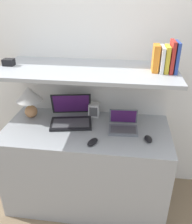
{
  "coord_description": "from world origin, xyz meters",
  "views": [
    {
      "loc": [
        0.31,
        -1.34,
        1.79
      ],
      "look_at": [
        0.08,
        0.33,
        0.93
      ],
      "focal_mm": 38.0,
      "sensor_mm": 36.0,
      "label": 1
    }
  ],
  "objects_px": {
    "second_mouse": "(148,139)",
    "router_box": "(94,110)",
    "book_red": "(172,57)",
    "book_white": "(162,59)",
    "book_blue": "(176,57)",
    "book_yellow": "(167,59)",
    "laptop_large": "(71,117)",
    "laptop_small": "(123,126)",
    "shelf_gadget": "(9,62)",
    "book_orange": "(156,58)",
    "computer_mouse": "(93,142)",
    "table_lamp": "(29,97)"
  },
  "relations": [
    {
      "from": "second_mouse",
      "to": "router_box",
      "type": "height_order",
      "value": "router_box"
    },
    {
      "from": "second_mouse",
      "to": "book_red",
      "type": "distance_m",
      "value": 0.63
    },
    {
      "from": "book_red",
      "to": "book_white",
      "type": "distance_m",
      "value": 0.07
    },
    {
      "from": "book_blue",
      "to": "book_yellow",
      "type": "distance_m",
      "value": 0.07
    },
    {
      "from": "laptop_large",
      "to": "laptop_small",
      "type": "relative_size",
      "value": 1.65
    },
    {
      "from": "book_blue",
      "to": "shelf_gadget",
      "type": "height_order",
      "value": "book_blue"
    },
    {
      "from": "laptop_large",
      "to": "router_box",
      "type": "height_order",
      "value": "laptop_large"
    },
    {
      "from": "laptop_large",
      "to": "router_box",
      "type": "distance_m",
      "value": 0.23
    },
    {
      "from": "book_white",
      "to": "book_orange",
      "type": "distance_m",
      "value": 0.04
    },
    {
      "from": "second_mouse",
      "to": "book_blue",
      "type": "height_order",
      "value": "book_blue"
    },
    {
      "from": "laptop_large",
      "to": "book_orange",
      "type": "distance_m",
      "value": 0.86
    },
    {
      "from": "book_white",
      "to": "second_mouse",
      "type": "bearing_deg",
      "value": -105.25
    },
    {
      "from": "book_yellow",
      "to": "laptop_large",
      "type": "bearing_deg",
      "value": 177.44
    },
    {
      "from": "second_mouse",
      "to": "book_red",
      "type": "xyz_separation_m",
      "value": [
        0.12,
        0.18,
        0.59
      ]
    },
    {
      "from": "router_box",
      "to": "book_red",
      "type": "distance_m",
      "value": 0.82
    },
    {
      "from": "book_red",
      "to": "shelf_gadget",
      "type": "relative_size",
      "value": 2.65
    },
    {
      "from": "book_red",
      "to": "book_white",
      "type": "bearing_deg",
      "value": -180.0
    },
    {
      "from": "book_red",
      "to": "shelf_gadget",
      "type": "bearing_deg",
      "value": -180.0
    },
    {
      "from": "computer_mouse",
      "to": "book_white",
      "type": "distance_m",
      "value": 0.79
    },
    {
      "from": "router_box",
      "to": "book_orange",
      "type": "relative_size",
      "value": 0.64
    },
    {
      "from": "router_box",
      "to": "shelf_gadget",
      "type": "distance_m",
      "value": 0.82
    },
    {
      "from": "router_box",
      "to": "book_white",
      "type": "height_order",
      "value": "book_white"
    },
    {
      "from": "table_lamp",
      "to": "book_red",
      "type": "distance_m",
      "value": 1.22
    },
    {
      "from": "router_box",
      "to": "book_orange",
      "type": "height_order",
      "value": "book_orange"
    },
    {
      "from": "computer_mouse",
      "to": "router_box",
      "type": "height_order",
      "value": "router_box"
    },
    {
      "from": "book_red",
      "to": "second_mouse",
      "type": "bearing_deg",
      "value": -122.71
    },
    {
      "from": "computer_mouse",
      "to": "book_white",
      "type": "height_order",
      "value": "book_white"
    },
    {
      "from": "book_white",
      "to": "book_orange",
      "type": "xyz_separation_m",
      "value": [
        -0.04,
        0.0,
        0.0
      ]
    },
    {
      "from": "laptop_small",
      "to": "book_orange",
      "type": "distance_m",
      "value": 0.6
    },
    {
      "from": "book_white",
      "to": "book_blue",
      "type": "bearing_deg",
      "value": 0.0
    },
    {
      "from": "laptop_small",
      "to": "shelf_gadget",
      "type": "height_order",
      "value": "shelf_gadget"
    },
    {
      "from": "book_yellow",
      "to": "book_red",
      "type": "bearing_deg",
      "value": 0.0
    },
    {
      "from": "router_box",
      "to": "second_mouse",
      "type": "bearing_deg",
      "value": -36.45
    },
    {
      "from": "book_blue",
      "to": "shelf_gadget",
      "type": "xyz_separation_m",
      "value": [
        -1.28,
        0.0,
        -0.08
      ]
    },
    {
      "from": "laptop_small",
      "to": "book_blue",
      "type": "bearing_deg",
      "value": 6.72
    },
    {
      "from": "laptop_large",
      "to": "second_mouse",
      "type": "bearing_deg",
      "value": -18.09
    },
    {
      "from": "laptop_large",
      "to": "computer_mouse",
      "type": "bearing_deg",
      "value": -52.82
    },
    {
      "from": "shelf_gadget",
      "to": "book_blue",
      "type": "bearing_deg",
      "value": 0.0
    },
    {
      "from": "table_lamp",
      "to": "shelf_gadget",
      "type": "xyz_separation_m",
      "value": [
        -0.1,
        -0.07,
        0.33
      ]
    },
    {
      "from": "book_blue",
      "to": "book_red",
      "type": "height_order",
      "value": "book_red"
    },
    {
      "from": "shelf_gadget",
      "to": "book_red",
      "type": "bearing_deg",
      "value": 0.0
    },
    {
      "from": "book_blue",
      "to": "laptop_small",
      "type": "bearing_deg",
      "value": -173.28
    },
    {
      "from": "laptop_large",
      "to": "router_box",
      "type": "bearing_deg",
      "value": 36.28
    },
    {
      "from": "book_blue",
      "to": "book_yellow",
      "type": "height_order",
      "value": "book_blue"
    },
    {
      "from": "laptop_small",
      "to": "table_lamp",
      "type": "bearing_deg",
      "value": 172.47
    },
    {
      "from": "computer_mouse",
      "to": "router_box",
      "type": "xyz_separation_m",
      "value": [
        -0.05,
        0.45,
        0.05
      ]
    },
    {
      "from": "laptop_small",
      "to": "book_blue",
      "type": "height_order",
      "value": "book_blue"
    },
    {
      "from": "laptop_small",
      "to": "book_blue",
      "type": "distance_m",
      "value": 0.67
    },
    {
      "from": "router_box",
      "to": "book_orange",
      "type": "xyz_separation_m",
      "value": [
        0.48,
        -0.17,
        0.53
      ]
    },
    {
      "from": "laptop_small",
      "to": "book_yellow",
      "type": "height_order",
      "value": "book_yellow"
    }
  ]
}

